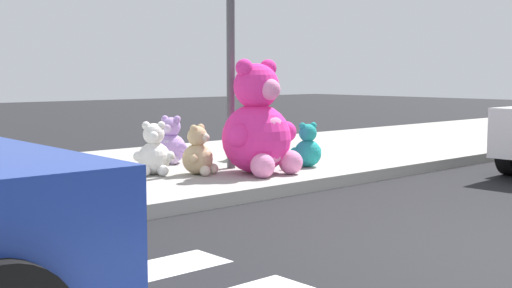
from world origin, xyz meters
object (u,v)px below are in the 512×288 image
Objects in this scene: sign_pole at (231,38)px; plush_lavender at (171,144)px; plush_tan at (199,154)px; plush_brown at (271,146)px; plush_pink_large at (259,128)px; plush_white at (154,153)px; plush_teal at (307,149)px; plush_lime at (243,143)px.

sign_pole reaches higher than plush_lavender.
plush_tan is at bearing -107.44° from plush_lavender.
plush_lavender reaches higher than plush_brown.
plush_pink_large is 1.33m from plush_white.
plush_brown is at bearing 8.06° from plush_tan.
sign_pole is at bearing 145.37° from plush_teal.
plush_white is (-0.42, 0.35, 0.01)m from plush_tan.
plush_white is at bearing 170.07° from sign_pole.
plush_white is at bearing 158.18° from plush_teal.
plush_pink_large reaches higher than plush_teal.
sign_pole is 4.83× the size of plush_lavender.
sign_pole is 5.37× the size of plush_teal.
plush_lime is at bearing 12.55° from plush_white.
plush_pink_large is 2.28× the size of plush_tan.
sign_pole is at bearing -177.44° from plush_brown.
plush_lime is at bearing 28.84° from plush_tan.
plush_brown is (-0.09, 0.61, 0.00)m from plush_teal.
plush_tan is (-0.66, -0.17, -1.45)m from sign_pole.
plush_brown is at bearing -86.07° from plush_lime.
plush_lavender is 1.01× the size of plush_white.
sign_pole is at bearing 14.13° from plush_tan.
plush_tan is 1.56m from plush_lime.
sign_pole is 1.80m from plush_white.
plush_white is at bearing 175.13° from plush_brown.
plush_pink_large reaches higher than plush_lavender.
plush_lime is (0.71, 0.59, -1.46)m from sign_pole.
plush_pink_large is 0.94m from plush_teal.
plush_tan is (-0.35, -1.11, -0.02)m from plush_lavender.
plush_tan reaches higher than plush_brown.
plush_lime is 1.83m from plush_white.
plush_pink_large is 2.34× the size of plush_brown.
plush_pink_large reaches higher than plush_lime.
plush_lavender is at bearing 44.44° from plush_white.
plush_lime is at bearing 57.34° from plush_pink_large.
sign_pole is 2.26× the size of plush_pink_large.
sign_pole is 1.60m from plush_tan.
plush_brown is 0.55m from plush_lime.
plush_tan is 1.55m from plush_teal.
plush_lavender is at bearing 99.67° from plush_pink_large.
plush_pink_large is at bearing -34.96° from plush_tan.
plush_brown reaches higher than plush_lime.
plush_white is (-1.08, 0.19, -1.44)m from sign_pole.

